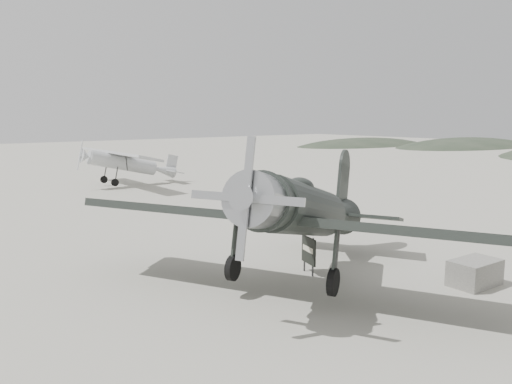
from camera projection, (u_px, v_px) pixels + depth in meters
ground at (339, 242)px, 18.57m from camera, size 160.00×160.00×0.00m
hill_east_north at (467, 146)px, 77.15m from camera, size 36.00×18.00×6.00m
hill_northeast at (364, 145)px, 80.28m from camera, size 32.00×16.00×5.20m
lowwing_monoplane at (306, 211)px, 13.76m from camera, size 9.24×11.48×3.85m
highwing_monoplane at (127, 160)px, 33.16m from camera, size 6.86×9.60×2.74m
equipment_block at (475, 273)px, 13.77m from camera, size 1.48×0.98×0.72m
sign_board at (309, 251)px, 14.73m from camera, size 0.28×0.78×1.15m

